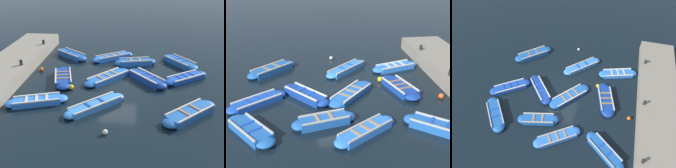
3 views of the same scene
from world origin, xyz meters
The scene contains 17 objects.
ground_plane centered at (0.00, 0.00, 0.00)m, with size 120.00×120.00×0.00m, color black.
boat_tucked centered at (4.41, 3.27, 0.19)m, with size 2.70×3.21×0.44m.
boat_stern_in centered at (-1.02, -3.53, 0.16)m, with size 3.26×3.13×0.37m.
boat_alongside centered at (1.84, 0.08, 0.21)m, with size 2.75×3.09×0.47m.
boat_near_quay centered at (-4.12, 4.13, 0.20)m, with size 3.10×2.73×0.47m.
boat_inner_gap centered at (1.06, 2.90, 0.20)m, with size 3.23×1.44×0.47m.
boat_end_of_row centered at (-4.31, -3.39, 0.17)m, with size 3.47×1.78×0.40m.
boat_bow_out centered at (-0.72, 0.13, 0.15)m, with size 3.15×3.40×0.36m.
boat_far_corner centered at (4.41, 0.46, 0.16)m, with size 3.26×2.60×0.38m.
boat_centre centered at (3.90, -3.95, 0.19)m, with size 3.32×3.07×0.43m.
boat_outer_right centered at (-3.64, -0.24, 0.18)m, with size 1.83×3.55×0.43m.
boat_mid_row centered at (-0.72, 3.95, 0.17)m, with size 3.34×2.57×0.40m.
bollard_north centered at (-6.48, -4.59, 1.06)m, with size 0.20×0.20×0.35m, color black.
bollard_mid_north centered at (-6.48, 0.00, 1.06)m, with size 0.20×0.20×0.35m, color black.
buoy_orange_near centered at (-2.80, -1.54, 0.16)m, with size 0.33×0.33×0.33m, color #EAB214.
buoy_yellow_far centered at (-5.59, 1.07, 0.15)m, with size 0.31×0.31×0.31m, color #E05119.
buoy_white_drifting centered at (-0.23, -5.82, 0.13)m, with size 0.25×0.25×0.25m, color silver.
Camera 2 is at (2.03, 15.50, 8.00)m, focal length 50.00 mm.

